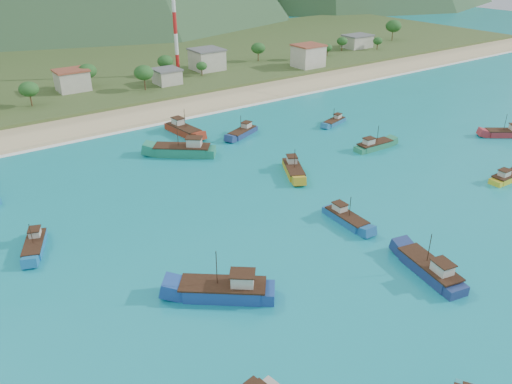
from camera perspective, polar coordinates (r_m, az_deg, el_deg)
ground at (r=76.88m, az=7.82°, el=-6.95°), size 600.00×600.00×0.00m
beach at (r=139.29m, az=-14.67°, el=8.20°), size 400.00×18.00×1.20m
land at (r=195.85m, az=-21.45°, el=12.51°), size 400.00×110.00×2.40m
surf_line at (r=130.84m, az=-13.12°, el=7.19°), size 400.00×2.50×0.08m
village at (r=163.86m, az=-13.12°, el=12.82°), size 223.80×25.83×7.31m
vegetation at (r=162.12m, az=-16.90°, el=12.43°), size 279.66×25.50×9.31m
radio_tower at (r=172.65m, az=-9.34°, el=19.64°), size 1.20×1.20×40.50m
boat_5 at (r=85.23m, az=10.23°, el=-3.03°), size 3.16×9.39×5.48m
boat_11 at (r=75.35m, az=19.27°, el=-8.42°), size 5.59×11.79×6.70m
boat_12 at (r=110.30m, az=26.81°, el=1.48°), size 8.95×2.76×5.27m
boat_14 at (r=135.65m, az=26.67°, el=6.00°), size 9.98×8.29×5.98m
boat_15 at (r=116.87m, az=13.34°, el=5.13°), size 9.94×3.30×5.81m
boat_19 at (r=124.28m, az=-8.31°, el=6.99°), size 4.82×11.96×6.87m
boat_20 at (r=131.56m, az=8.95°, el=7.89°), size 8.34×4.50×4.73m
boat_21 at (r=101.71m, az=4.29°, el=2.51°), size 7.27×10.29×5.94m
boat_23 at (r=122.04m, az=-1.54°, el=6.78°), size 9.86×6.34×5.63m
boat_24 at (r=111.19m, az=-8.29°, el=4.69°), size 13.15×11.66×8.05m
boat_25 at (r=67.38m, az=-3.56°, el=-11.19°), size 12.39×10.89×7.56m
boat_26 at (r=84.14m, az=-23.94°, el=-5.61°), size 5.56×9.07×5.16m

